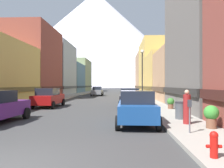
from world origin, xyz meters
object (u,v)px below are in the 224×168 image
(car_right_0, at_px, (136,107))
(trash_bin_right, at_px, (180,110))
(car_right_1, at_px, (130,97))
(streetlamp_right, at_px, (142,68))
(car_driving_0, at_px, (97,91))
(potted_plant_2, at_px, (8,101))
(parking_meter_near, at_px, (190,111))
(potted_plant_0, at_px, (171,103))
(potted_plant_1, at_px, (211,115))
(car_left_1, at_px, (49,97))
(fire_hydrant_near, at_px, (214,144))
(pedestrian_0, at_px, (187,108))

(car_right_0, relative_size, trash_bin_right, 4.53)
(car_right_1, relative_size, streetlamp_right, 0.76)
(car_driving_0, bearing_deg, potted_plant_2, -103.69)
(parking_meter_near, bearing_deg, car_right_0, 127.04)
(trash_bin_right, height_order, potted_plant_0, trash_bin_right)
(car_right_1, distance_m, potted_plant_1, 10.76)
(car_right_0, distance_m, parking_meter_near, 3.24)
(parking_meter_near, height_order, potted_plant_2, parking_meter_near)
(car_left_1, distance_m, car_driving_0, 21.09)
(car_right_1, relative_size, parking_meter_near, 3.33)
(car_left_1, relative_size, parking_meter_near, 3.32)
(parking_meter_near, bearing_deg, fire_hydrant_near, -95.88)
(car_right_0, height_order, car_right_1, same)
(parking_meter_near, xyz_separation_m, potted_plant_1, (1.25, 0.96, -0.28))
(car_right_0, bearing_deg, car_driving_0, 100.45)
(car_right_1, xyz_separation_m, streetlamp_right, (1.55, 3.81, 3.09))
(car_right_0, relative_size, pedestrian_0, 2.63)
(streetlamp_right, bearing_deg, fire_hydrant_near, -89.68)
(fire_hydrant_near, xyz_separation_m, parking_meter_near, (0.30, 2.92, 0.49))
(potted_plant_0, bearing_deg, car_driving_0, 110.35)
(parking_meter_near, relative_size, potted_plant_1, 1.30)
(car_left_1, xyz_separation_m, potted_plant_1, (10.80, -9.92, -0.17))
(car_right_0, distance_m, streetlamp_right, 12.93)
(fire_hydrant_near, height_order, potted_plant_1, potted_plant_1)
(pedestrian_0, bearing_deg, car_right_1, 104.86)
(potted_plant_2, bearing_deg, streetlamp_right, 23.48)
(car_right_1, distance_m, parking_meter_near, 11.40)
(potted_plant_0, bearing_deg, car_right_0, -117.75)
(car_driving_0, relative_size, trash_bin_right, 4.49)
(car_driving_0, relative_size, fire_hydrant_near, 6.25)
(pedestrian_0, bearing_deg, car_right_0, 166.42)
(car_right_0, xyz_separation_m, car_driving_0, (-5.40, 29.27, 0.00))
(car_right_1, bearing_deg, parking_meter_near, -80.15)
(potted_plant_0, bearing_deg, parking_meter_near, -98.20)
(car_right_1, relative_size, car_driving_0, 1.01)
(potted_plant_1, relative_size, potted_plant_2, 1.09)
(potted_plant_0, height_order, potted_plant_1, potted_plant_1)
(fire_hydrant_near, distance_m, trash_bin_right, 6.48)
(car_right_1, height_order, potted_plant_0, car_right_1)
(streetlamp_right, bearing_deg, pedestrian_0, -86.05)
(fire_hydrant_near, relative_size, streetlamp_right, 0.12)
(potted_plant_0, bearing_deg, potted_plant_2, 175.88)
(car_right_0, distance_m, trash_bin_right, 2.72)
(parking_meter_near, xyz_separation_m, streetlamp_right, (-0.40, 15.04, 2.97))
(fire_hydrant_near, height_order, trash_bin_right, trash_bin_right)
(car_right_0, xyz_separation_m, fire_hydrant_near, (1.65, -5.50, -0.37))
(potted_plant_0, height_order, pedestrian_0, pedestrian_0)
(car_right_0, bearing_deg, potted_plant_2, 146.70)
(car_driving_0, height_order, streetlamp_right, streetlamp_right)
(potted_plant_0, relative_size, streetlamp_right, 0.15)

